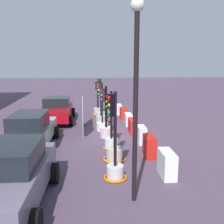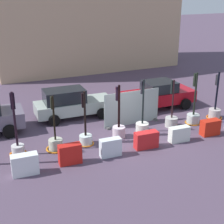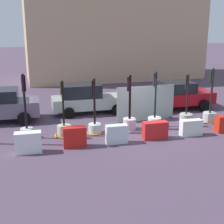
{
  "view_description": "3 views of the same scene",
  "coord_description": "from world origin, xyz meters",
  "px_view_note": "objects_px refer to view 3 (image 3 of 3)",
  "views": [
    {
      "loc": [
        -13.65,
        1.42,
        3.87
      ],
      "look_at": [
        -0.84,
        -0.05,
        1.41
      ],
      "focal_mm": 40.21,
      "sensor_mm": 36.0,
      "label": 1
    },
    {
      "loc": [
        -7.2,
        -13.63,
        7.28
      ],
      "look_at": [
        -0.83,
        0.7,
        1.23
      ],
      "focal_mm": 53.14,
      "sensor_mm": 36.0,
      "label": 2
    },
    {
      "loc": [
        -5.81,
        -14.17,
        5.2
      ],
      "look_at": [
        -1.72,
        -0.24,
        1.12
      ],
      "focal_mm": 51.19,
      "sensor_mm": 36.0,
      "label": 3
    }
  ],
  "objects_px": {
    "car_silver_hatchback": "(88,99)",
    "car_red_compact": "(177,96)",
    "traffic_light_4": "(155,117)",
    "construction_barrier_2": "(117,134)",
    "construction_barrier_3": "(155,130)",
    "traffic_light_5": "(186,115)",
    "construction_barrier_4": "(191,128)",
    "traffic_light_2": "(95,124)",
    "traffic_light_6": "(210,113)",
    "traffic_light_3": "(129,118)",
    "construction_barrier_1": "(75,137)",
    "traffic_light_1": "(64,128)",
    "traffic_light_0": "(27,127)",
    "construction_barrier_0": "(28,143)"
  },
  "relations": [
    {
      "from": "car_silver_hatchback",
      "to": "car_red_compact",
      "type": "relative_size",
      "value": 1.01
    },
    {
      "from": "traffic_light_4",
      "to": "construction_barrier_2",
      "type": "xyz_separation_m",
      "value": [
        -2.6,
        -1.76,
        -0.07
      ]
    },
    {
      "from": "construction_barrier_2",
      "to": "construction_barrier_3",
      "type": "relative_size",
      "value": 0.85
    },
    {
      "from": "traffic_light_5",
      "to": "construction_barrier_4",
      "type": "bearing_deg",
      "value": -111.61
    },
    {
      "from": "traffic_light_2",
      "to": "construction_barrier_4",
      "type": "height_order",
      "value": "traffic_light_2"
    },
    {
      "from": "traffic_light_6",
      "to": "car_red_compact",
      "type": "bearing_deg",
      "value": 98.31
    },
    {
      "from": "traffic_light_3",
      "to": "construction_barrier_1",
      "type": "height_order",
      "value": "traffic_light_3"
    },
    {
      "from": "traffic_light_4",
      "to": "car_silver_hatchback",
      "type": "xyz_separation_m",
      "value": [
        -2.77,
        3.49,
        0.36
      ]
    },
    {
      "from": "traffic_light_4",
      "to": "car_red_compact",
      "type": "distance_m",
      "value": 3.98
    },
    {
      "from": "construction_barrier_3",
      "to": "car_silver_hatchback",
      "type": "height_order",
      "value": "car_silver_hatchback"
    },
    {
      "from": "traffic_light_2",
      "to": "traffic_light_5",
      "type": "distance_m",
      "value": 5.01
    },
    {
      "from": "traffic_light_6",
      "to": "car_red_compact",
      "type": "distance_m",
      "value": 3.07
    },
    {
      "from": "traffic_light_5",
      "to": "construction_barrier_3",
      "type": "bearing_deg",
      "value": -146.48
    },
    {
      "from": "traffic_light_1",
      "to": "traffic_light_6",
      "type": "bearing_deg",
      "value": -0.01
    },
    {
      "from": "traffic_light_6",
      "to": "construction_barrier_3",
      "type": "bearing_deg",
      "value": -157.99
    },
    {
      "from": "traffic_light_6",
      "to": "traffic_light_0",
      "type": "bearing_deg",
      "value": 178.83
    },
    {
      "from": "traffic_light_5",
      "to": "car_red_compact",
      "type": "bearing_deg",
      "value": 72.24
    },
    {
      "from": "traffic_light_5",
      "to": "traffic_light_0",
      "type": "bearing_deg",
      "value": 179.27
    },
    {
      "from": "traffic_light_2",
      "to": "construction_barrier_0",
      "type": "height_order",
      "value": "traffic_light_2"
    },
    {
      "from": "traffic_light_5",
      "to": "car_silver_hatchback",
      "type": "distance_m",
      "value": 5.79
    },
    {
      "from": "traffic_light_4",
      "to": "car_red_compact",
      "type": "height_order",
      "value": "traffic_light_4"
    },
    {
      "from": "traffic_light_5",
      "to": "construction_barrier_4",
      "type": "height_order",
      "value": "traffic_light_5"
    },
    {
      "from": "car_red_compact",
      "to": "construction_barrier_2",
      "type": "bearing_deg",
      "value": -138.91
    },
    {
      "from": "construction_barrier_1",
      "to": "car_red_compact",
      "type": "bearing_deg",
      "value": 32.33
    },
    {
      "from": "traffic_light_1",
      "to": "traffic_light_6",
      "type": "height_order",
      "value": "traffic_light_6"
    },
    {
      "from": "traffic_light_0",
      "to": "construction_barrier_4",
      "type": "height_order",
      "value": "traffic_light_0"
    },
    {
      "from": "traffic_light_3",
      "to": "traffic_light_1",
      "type": "bearing_deg",
      "value": -179.28
    },
    {
      "from": "traffic_light_0",
      "to": "traffic_light_6",
      "type": "height_order",
      "value": "traffic_light_0"
    },
    {
      "from": "traffic_light_6",
      "to": "construction_barrier_0",
      "type": "height_order",
      "value": "traffic_light_6"
    },
    {
      "from": "construction_barrier_1",
      "to": "construction_barrier_4",
      "type": "distance_m",
      "value": 5.57
    },
    {
      "from": "traffic_light_2",
      "to": "car_silver_hatchback",
      "type": "bearing_deg",
      "value": 83.07
    },
    {
      "from": "traffic_light_5",
      "to": "construction_barrier_0",
      "type": "distance_m",
      "value": 8.37
    },
    {
      "from": "traffic_light_5",
      "to": "car_red_compact",
      "type": "relative_size",
      "value": 0.58
    },
    {
      "from": "car_silver_hatchback",
      "to": "construction_barrier_0",
      "type": "bearing_deg",
      "value": -124.55
    },
    {
      "from": "traffic_light_2",
      "to": "traffic_light_3",
      "type": "relative_size",
      "value": 0.97
    },
    {
      "from": "construction_barrier_3",
      "to": "car_red_compact",
      "type": "bearing_deg",
      "value": 53.08
    },
    {
      "from": "traffic_light_3",
      "to": "car_red_compact",
      "type": "xyz_separation_m",
      "value": [
        4.13,
        2.97,
        0.26
      ]
    },
    {
      "from": "traffic_light_4",
      "to": "car_red_compact",
      "type": "bearing_deg",
      "value": 46.6
    },
    {
      "from": "traffic_light_0",
      "to": "traffic_light_2",
      "type": "distance_m",
      "value": 3.19
    },
    {
      "from": "traffic_light_1",
      "to": "traffic_light_5",
      "type": "height_order",
      "value": "traffic_light_1"
    },
    {
      "from": "construction_barrier_0",
      "to": "car_silver_hatchback",
      "type": "xyz_separation_m",
      "value": [
        3.63,
        5.27,
        0.4
      ]
    },
    {
      "from": "construction_barrier_1",
      "to": "traffic_light_4",
      "type": "bearing_deg",
      "value": 20.5
    },
    {
      "from": "traffic_light_0",
      "to": "construction_barrier_1",
      "type": "xyz_separation_m",
      "value": [
        1.94,
        -1.73,
        -0.09
      ]
    },
    {
      "from": "traffic_light_4",
      "to": "traffic_light_6",
      "type": "xyz_separation_m",
      "value": [
        3.16,
        -0.14,
        -0.02
      ]
    },
    {
      "from": "construction_barrier_4",
      "to": "traffic_light_6",
      "type": "bearing_deg",
      "value": 38.4
    },
    {
      "from": "construction_barrier_2",
      "to": "construction_barrier_4",
      "type": "distance_m",
      "value": 3.7
    },
    {
      "from": "traffic_light_1",
      "to": "construction_barrier_4",
      "type": "xyz_separation_m",
      "value": [
        5.8,
        -1.63,
        0.01
      ]
    },
    {
      "from": "traffic_light_2",
      "to": "car_red_compact",
      "type": "xyz_separation_m",
      "value": [
        5.94,
        3.05,
        0.35
      ]
    },
    {
      "from": "traffic_light_4",
      "to": "traffic_light_3",
      "type": "bearing_deg",
      "value": -176.13
    },
    {
      "from": "traffic_light_1",
      "to": "traffic_light_2",
      "type": "xyz_separation_m",
      "value": [
        1.48,
        -0.03,
        0.11
      ]
    }
  ]
}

